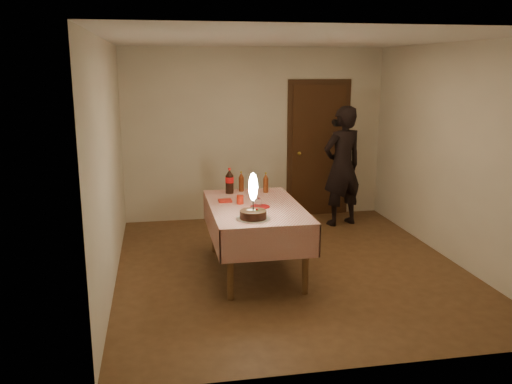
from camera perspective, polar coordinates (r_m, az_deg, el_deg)
ground at (r=6.49m, az=3.55°, el=-7.84°), size 4.00×4.50×0.01m
room_shell at (r=6.18m, az=3.90°, el=6.91°), size 4.04×4.54×2.62m
dining_table at (r=6.15m, az=-0.08°, el=-2.35°), size 1.02×1.72×0.78m
birthday_cake at (r=5.55m, az=-0.30°, el=-1.67°), size 0.35×0.35×0.48m
red_plate at (r=6.05m, az=0.44°, el=-1.55°), size 0.22×0.22×0.01m
red_cup at (r=6.17m, az=-1.69°, el=-0.81°), size 0.08×0.08×0.10m
clear_cup at (r=6.06m, az=0.27°, el=-1.13°), size 0.07×0.07×0.09m
napkin_stack at (r=6.30m, az=-3.27°, el=-0.92°), size 0.15×0.15×0.02m
cola_bottle at (r=6.68m, az=-2.81°, el=1.15°), size 0.10×0.10×0.32m
amber_bottle_left at (r=6.78m, az=-1.56°, el=1.05°), size 0.06×0.06×0.25m
amber_bottle_right at (r=6.72m, az=1.03°, el=0.94°), size 0.06×0.06×0.25m
photographer at (r=8.07m, az=9.07°, el=2.71°), size 0.74×0.60×1.77m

